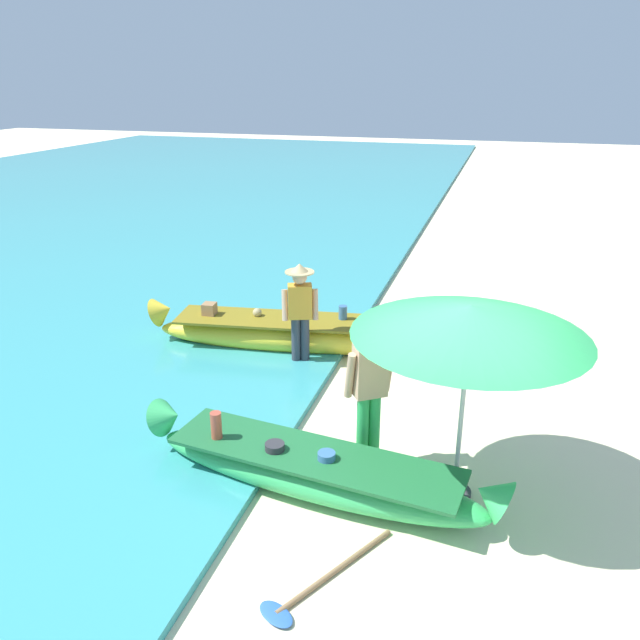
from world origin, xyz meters
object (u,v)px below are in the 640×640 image
(boat_green_foreground, at_px, (313,470))
(patio_umbrella_large, at_px, (470,322))
(person_vendor_hatted, at_px, (300,308))
(boat_yellow_midground, at_px, (289,333))
(person_tourist_customer, at_px, (370,387))
(paddle, at_px, (316,585))

(boat_green_foreground, relative_size, patio_umbrella_large, 1.78)
(boat_green_foreground, height_order, person_vendor_hatted, person_vendor_hatted)
(person_vendor_hatted, xyz_separation_m, patio_umbrella_large, (2.63, -2.62, 1.07))
(boat_green_foreground, bearing_deg, person_vendor_hatted, 110.80)
(boat_yellow_midground, height_order, patio_umbrella_large, patio_umbrella_large)
(person_vendor_hatted, bearing_deg, patio_umbrella_large, -44.89)
(boat_yellow_midground, bearing_deg, person_vendor_hatted, -53.85)
(person_vendor_hatted, height_order, person_tourist_customer, person_tourist_customer)
(person_tourist_customer, xyz_separation_m, patio_umbrella_large, (1.04, -0.31, 1.02))
(person_tourist_customer, bearing_deg, paddle, -90.48)
(person_vendor_hatted, height_order, paddle, person_vendor_hatted)
(boat_yellow_midground, distance_m, person_tourist_customer, 3.49)
(person_tourist_customer, bearing_deg, patio_umbrella_large, -16.49)
(person_vendor_hatted, distance_m, patio_umbrella_large, 3.86)
(boat_yellow_midground, height_order, person_vendor_hatted, person_vendor_hatted)
(boat_yellow_midground, bearing_deg, patio_umbrella_large, -46.17)
(boat_yellow_midground, distance_m, paddle, 5.20)
(boat_green_foreground, bearing_deg, paddle, -71.89)
(boat_green_foreground, height_order, patio_umbrella_large, patio_umbrella_large)
(boat_yellow_midground, relative_size, person_tourist_customer, 2.68)
(person_tourist_customer, bearing_deg, boat_yellow_midground, 124.82)
(boat_green_foreground, relative_size, boat_yellow_midground, 0.88)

